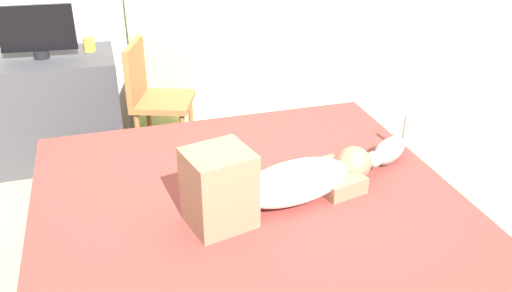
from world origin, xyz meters
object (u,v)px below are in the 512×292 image
(bed, at_px, (248,242))
(cup, at_px, (89,44))
(cat, at_px, (387,151))
(tv_monitor, at_px, (37,31))
(chair_by_desk, at_px, (152,95))
(person_lying, at_px, (277,182))
(desk, at_px, (53,109))

(bed, distance_m, cup, 1.92)
(cat, distance_m, tv_monitor, 2.35)
(tv_monitor, bearing_deg, chair_by_desk, -21.92)
(person_lying, xyz_separation_m, cup, (-0.75, 1.82, 0.16))
(cup, bearing_deg, chair_by_desk, -42.60)
(person_lying, bearing_deg, tv_monitor, 120.95)
(bed, xyz_separation_m, person_lying, (0.11, -0.09, 0.37))
(person_lying, distance_m, tv_monitor, 2.07)
(person_lying, bearing_deg, desk, 120.76)
(person_lying, height_order, chair_by_desk, chair_by_desk)
(desk, height_order, chair_by_desk, chair_by_desk)
(cup, bearing_deg, desk, -168.08)
(cat, bearing_deg, chair_by_desk, 128.89)
(cup, height_order, chair_by_desk, chair_by_desk)
(bed, xyz_separation_m, chair_by_desk, (-0.27, 1.40, 0.25))
(person_lying, xyz_separation_m, cat, (0.66, 0.20, -0.05))
(desk, xyz_separation_m, tv_monitor, (-0.01, -0.00, 0.55))
(bed, bearing_deg, cat, 7.92)
(chair_by_desk, bearing_deg, tv_monitor, 158.08)
(person_lying, distance_m, desk, 2.07)
(desk, distance_m, chair_by_desk, 0.73)
(chair_by_desk, bearing_deg, cup, 137.40)
(cup, bearing_deg, bed, -69.82)
(bed, relative_size, chair_by_desk, 2.31)
(bed, bearing_deg, tv_monitor, 119.54)
(cat, height_order, tv_monitor, tv_monitor)
(tv_monitor, bearing_deg, cup, 11.62)
(person_lying, bearing_deg, cup, 112.25)
(cup, xyz_separation_m, chair_by_desk, (0.36, -0.33, -0.28))
(bed, bearing_deg, chair_by_desk, 101.06)
(bed, distance_m, cat, 0.84)
(bed, height_order, person_lying, person_lying)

